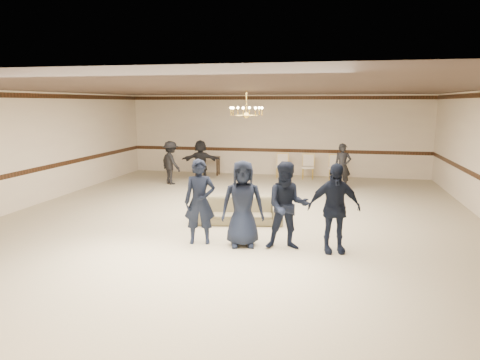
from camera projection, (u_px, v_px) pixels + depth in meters
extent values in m
cube|color=tan|center=(238.00, 218.00, 11.24)|extent=(12.00, 14.00, 0.01)
cube|color=#2F211A|center=(238.00, 89.00, 10.69)|extent=(12.00, 14.00, 0.01)
cube|color=beige|center=(275.00, 135.00, 17.71)|extent=(12.00, 0.01, 3.20)
cube|color=beige|center=(83.00, 238.00, 4.22)|extent=(12.00, 0.01, 3.20)
cube|color=beige|center=(26.00, 150.00, 12.19)|extent=(0.01, 14.00, 3.20)
cube|color=#3B1E11|center=(275.00, 150.00, 17.79)|extent=(12.00, 0.02, 0.14)
cube|color=#3B1E11|center=(276.00, 98.00, 17.44)|extent=(12.00, 0.02, 0.14)
imported|color=black|center=(200.00, 202.00, 9.07)|extent=(0.72, 0.55, 1.76)
imported|color=black|center=(243.00, 204.00, 8.88)|extent=(0.97, 0.75, 1.76)
imported|color=black|center=(287.00, 206.00, 8.70)|extent=(0.95, 0.79, 1.76)
imported|color=black|center=(334.00, 208.00, 8.51)|extent=(1.10, 0.67, 1.76)
imported|color=#6A6546|center=(239.00, 210.00, 10.73)|extent=(2.21, 1.15, 0.61)
imported|color=black|center=(171.00, 163.00, 15.79)|extent=(1.14, 1.06, 1.55)
imported|color=black|center=(201.00, 161.00, 16.28)|extent=(1.50, 0.75, 1.55)
imported|color=black|center=(343.00, 166.00, 14.84)|extent=(0.61, 0.45, 1.55)
cube|color=black|center=(209.00, 166.00, 17.89)|extent=(0.90, 0.42, 0.74)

